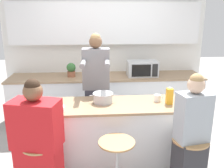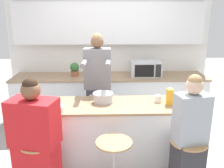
{
  "view_description": "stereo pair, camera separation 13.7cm",
  "coord_description": "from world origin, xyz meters",
  "px_view_note": "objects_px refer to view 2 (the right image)",
  "views": [
    {
      "loc": [
        -0.23,
        -3.0,
        2.04
      ],
      "look_at": [
        0.0,
        0.07,
        1.14
      ],
      "focal_mm": 40.0,
      "sensor_mm": 36.0,
      "label": 1
    },
    {
      "loc": [
        -0.09,
        -3.01,
        2.04
      ],
      "look_at": [
        0.0,
        0.07,
        1.14
      ],
      "focal_mm": 40.0,
      "sensor_mm": 36.0,
      "label": 2
    }
  ],
  "objects_px": {
    "kitchen_island": "(112,135)",
    "potted_plant": "(75,69)",
    "person_seated_near": "(189,144)",
    "cooking_pot": "(103,98)",
    "juice_carton": "(170,97)",
    "bar_stool_leftmost": "(40,166)",
    "microwave": "(146,69)",
    "person_cooking": "(98,92)",
    "fruit_bowl": "(56,108)",
    "bar_stool_center": "(114,165)",
    "person_wrapped_blanket": "(36,146)",
    "banana_bunch": "(42,106)",
    "bar_stool_rightmost": "(187,165)",
    "coffee_cup_near": "(158,99)"
  },
  "relations": [
    {
      "from": "potted_plant",
      "to": "juice_carton",
      "type": "bearing_deg",
      "value": -46.82
    },
    {
      "from": "coffee_cup_near",
      "to": "kitchen_island",
      "type": "bearing_deg",
      "value": -174.42
    },
    {
      "from": "bar_stool_rightmost",
      "to": "fruit_bowl",
      "type": "height_order",
      "value": "fruit_bowl"
    },
    {
      "from": "bar_stool_center",
      "to": "microwave",
      "type": "distance_m",
      "value": 2.16
    },
    {
      "from": "bar_stool_rightmost",
      "to": "person_wrapped_blanket",
      "type": "relative_size",
      "value": 0.49
    },
    {
      "from": "person_cooking",
      "to": "cooking_pot",
      "type": "xyz_separation_m",
      "value": [
        0.08,
        -0.5,
        0.09
      ]
    },
    {
      "from": "person_wrapped_blanket",
      "to": "banana_bunch",
      "type": "relative_size",
      "value": 10.88
    },
    {
      "from": "bar_stool_center",
      "to": "microwave",
      "type": "relative_size",
      "value": 1.27
    },
    {
      "from": "bar_stool_center",
      "to": "fruit_bowl",
      "type": "relative_size",
      "value": 3.36
    },
    {
      "from": "kitchen_island",
      "to": "potted_plant",
      "type": "distance_m",
      "value": 1.65
    },
    {
      "from": "kitchen_island",
      "to": "bar_stool_center",
      "type": "distance_m",
      "value": 0.61
    },
    {
      "from": "bar_stool_leftmost",
      "to": "potted_plant",
      "type": "xyz_separation_m",
      "value": [
        0.18,
        2.0,
        0.64
      ]
    },
    {
      "from": "person_cooking",
      "to": "fruit_bowl",
      "type": "xyz_separation_m",
      "value": [
        -0.49,
        -0.76,
        0.05
      ]
    },
    {
      "from": "person_cooking",
      "to": "person_wrapped_blanket",
      "type": "height_order",
      "value": "person_cooking"
    },
    {
      "from": "banana_bunch",
      "to": "person_wrapped_blanket",
      "type": "bearing_deg",
      "value": -85.55
    },
    {
      "from": "person_seated_near",
      "to": "microwave",
      "type": "xyz_separation_m",
      "value": [
        -0.16,
        1.99,
        0.38
      ]
    },
    {
      "from": "kitchen_island",
      "to": "bar_stool_leftmost",
      "type": "height_order",
      "value": "kitchen_island"
    },
    {
      "from": "fruit_bowl",
      "to": "banana_bunch",
      "type": "bearing_deg",
      "value": 152.95
    },
    {
      "from": "bar_stool_center",
      "to": "juice_carton",
      "type": "xyz_separation_m",
      "value": [
        0.73,
        0.56,
        0.6
      ]
    },
    {
      "from": "person_wrapped_blanket",
      "to": "microwave",
      "type": "bearing_deg",
      "value": 67.53
    },
    {
      "from": "microwave",
      "to": "person_wrapped_blanket",
      "type": "bearing_deg",
      "value": -126.64
    },
    {
      "from": "cooking_pot",
      "to": "microwave",
      "type": "distance_m",
      "value": 1.49
    },
    {
      "from": "bar_stool_center",
      "to": "person_seated_near",
      "type": "bearing_deg",
      "value": -1.86
    },
    {
      "from": "person_cooking",
      "to": "potted_plant",
      "type": "relative_size",
      "value": 7.0
    },
    {
      "from": "bar_stool_leftmost",
      "to": "coffee_cup_near",
      "type": "distance_m",
      "value": 1.65
    },
    {
      "from": "bar_stool_leftmost",
      "to": "microwave",
      "type": "xyz_separation_m",
      "value": [
        1.46,
        1.95,
        0.65
      ]
    },
    {
      "from": "bar_stool_center",
      "to": "person_seated_near",
      "type": "distance_m",
      "value": 0.85
    },
    {
      "from": "bar_stool_rightmost",
      "to": "bar_stool_leftmost",
      "type": "bearing_deg",
      "value": 179.16
    },
    {
      "from": "kitchen_island",
      "to": "juice_carton",
      "type": "xyz_separation_m",
      "value": [
        0.73,
        -0.05,
        0.54
      ]
    },
    {
      "from": "person_seated_near",
      "to": "fruit_bowl",
      "type": "distance_m",
      "value": 1.58
    },
    {
      "from": "potted_plant",
      "to": "coffee_cup_near",
      "type": "bearing_deg",
      "value": -47.41
    },
    {
      "from": "person_seated_near",
      "to": "banana_bunch",
      "type": "distance_m",
      "value": 1.78
    },
    {
      "from": "kitchen_island",
      "to": "person_seated_near",
      "type": "xyz_separation_m",
      "value": [
        0.81,
        -0.63,
        0.21
      ]
    },
    {
      "from": "kitchen_island",
      "to": "person_cooking",
      "type": "relative_size",
      "value": 1.17
    },
    {
      "from": "bar_stool_center",
      "to": "person_wrapped_blanket",
      "type": "height_order",
      "value": "person_wrapped_blanket"
    },
    {
      "from": "cooking_pot",
      "to": "juice_carton",
      "type": "bearing_deg",
      "value": -8.01
    },
    {
      "from": "kitchen_island",
      "to": "cooking_pot",
      "type": "relative_size",
      "value": 5.81
    },
    {
      "from": "bar_stool_leftmost",
      "to": "potted_plant",
      "type": "height_order",
      "value": "potted_plant"
    },
    {
      "from": "bar_stool_leftmost",
      "to": "juice_carton",
      "type": "height_order",
      "value": "juice_carton"
    },
    {
      "from": "cooking_pot",
      "to": "fruit_bowl",
      "type": "height_order",
      "value": "cooking_pot"
    },
    {
      "from": "cooking_pot",
      "to": "potted_plant",
      "type": "bearing_deg",
      "value": 111.16
    },
    {
      "from": "bar_stool_leftmost",
      "to": "person_seated_near",
      "type": "xyz_separation_m",
      "value": [
        1.62,
        -0.03,
        0.27
      ]
    },
    {
      "from": "bar_stool_center",
      "to": "fruit_bowl",
      "type": "xyz_separation_m",
      "value": [
        -0.69,
        0.41,
        0.52
      ]
    },
    {
      "from": "person_wrapped_blanket",
      "to": "coffee_cup_near",
      "type": "height_order",
      "value": "person_wrapped_blanket"
    },
    {
      "from": "person_wrapped_blanket",
      "to": "juice_carton",
      "type": "xyz_separation_m",
      "value": [
        1.56,
        0.59,
        0.33
      ]
    },
    {
      "from": "potted_plant",
      "to": "bar_stool_center",
      "type": "bearing_deg",
      "value": -72.51
    },
    {
      "from": "bar_stool_leftmost",
      "to": "juice_carton",
      "type": "distance_m",
      "value": 1.75
    },
    {
      "from": "potted_plant",
      "to": "bar_stool_leftmost",
      "type": "bearing_deg",
      "value": -95.14
    },
    {
      "from": "bar_stool_rightmost",
      "to": "person_cooking",
      "type": "xyz_separation_m",
      "value": [
        -1.01,
        1.19,
        0.47
      ]
    },
    {
      "from": "bar_stool_center",
      "to": "bar_stool_rightmost",
      "type": "height_order",
      "value": "same"
    }
  ]
}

